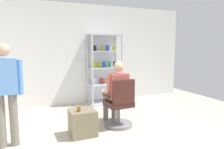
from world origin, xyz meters
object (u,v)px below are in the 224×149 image
Objects in this scene: storage_crate at (83,123)px; seated_shopkeeper at (116,90)px; standing_customer at (5,89)px; office_chair at (120,107)px; display_cabinet_main at (104,69)px; tea_glass at (79,109)px.

seated_shopkeeper is at bearing 18.12° from storage_crate.
standing_customer is (-1.19, 0.06, 0.70)m from storage_crate.
seated_shopkeeper is at bearing 5.70° from standing_customer.
office_chair is 0.74× the size of seated_shopkeeper.
office_chair is 2.07× the size of storage_crate.
standing_customer is at bearing -141.90° from display_cabinet_main.
seated_shopkeeper is 0.93m from tea_glass.
standing_customer is at bearing 174.12° from tea_glass.
seated_shopkeeper is 2.79× the size of storage_crate.
storage_crate is at bearing -173.47° from office_chair.
office_chair is 0.36m from seated_shopkeeper.
office_chair is at bearing 0.95° from standing_customer.
storage_crate is 0.29m from tea_glass.
office_chair is 10.91× the size of tea_glass.
standing_customer reaches higher than office_chair.
office_chair is 0.87m from tea_glass.
display_cabinet_main reaches higher than seated_shopkeeper.
seated_shopkeeper is 0.94m from storage_crate.
display_cabinet_main reaches higher than office_chair.
display_cabinet_main is 2.99m from standing_customer.
standing_customer reaches higher than storage_crate.
standing_customer reaches higher than seated_shopkeeper.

